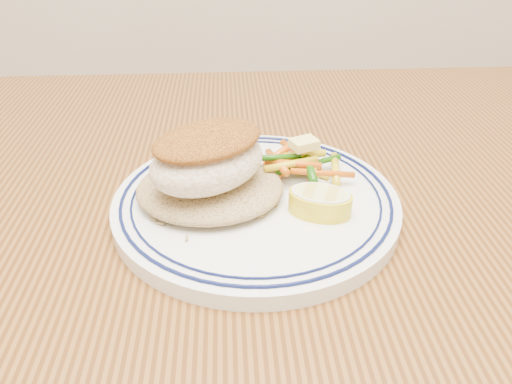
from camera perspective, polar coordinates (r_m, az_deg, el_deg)
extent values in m
cube|color=#4D2A0F|center=(0.45, 4.02, -7.35)|extent=(1.50, 0.90, 0.04)
cylinder|color=white|center=(0.47, 0.00, -1.31)|extent=(0.26, 0.26, 0.01)
torus|color=#0A113F|center=(0.46, 0.00, -0.42)|extent=(0.25, 0.25, 0.00)
torus|color=#0A113F|center=(0.46, 0.00, -0.42)|extent=(0.23, 0.23, 0.00)
ellipsoid|color=#95784A|center=(0.46, -5.27, 0.81)|extent=(0.14, 0.12, 0.03)
ellipsoid|color=beige|center=(0.43, -5.56, 3.36)|extent=(0.13, 0.12, 0.05)
ellipsoid|color=#8D4F16|center=(0.43, -5.56, 5.93)|extent=(0.12, 0.11, 0.02)
cylinder|color=gold|center=(0.50, 5.48, 2.56)|extent=(0.05, 0.04, 0.01)
cylinder|color=#1A500A|center=(0.51, 4.03, 3.58)|extent=(0.05, 0.03, 0.01)
cylinder|color=#D0560A|center=(0.51, 5.07, 3.66)|extent=(0.01, 0.05, 0.01)
cylinder|color=#D0560A|center=(0.49, 3.45, 2.31)|extent=(0.04, 0.03, 0.01)
cylinder|color=gold|center=(0.49, 9.05, 2.56)|extent=(0.02, 0.05, 0.01)
cylinder|color=#D0560A|center=(0.49, 3.76, 3.08)|extent=(0.05, 0.02, 0.01)
cylinder|color=#1A500A|center=(0.50, 6.54, 3.23)|extent=(0.06, 0.02, 0.01)
cylinder|color=#D0560A|center=(0.51, 4.91, 4.30)|extent=(0.03, 0.06, 0.01)
cylinder|color=#1A500A|center=(0.49, 6.32, 3.07)|extent=(0.01, 0.05, 0.01)
cylinder|color=#1A500A|center=(0.48, 3.54, 2.56)|extent=(0.06, 0.02, 0.01)
cylinder|color=#D0560A|center=(0.47, 7.63, 2.16)|extent=(0.06, 0.01, 0.01)
cylinder|color=#D0560A|center=(0.49, 2.43, 3.45)|extent=(0.02, 0.06, 0.01)
cylinder|color=gold|center=(0.50, 5.18, 4.22)|extent=(0.05, 0.01, 0.01)
cylinder|color=gold|center=(0.49, 4.78, 3.45)|extent=(0.04, 0.04, 0.01)
cylinder|color=#1A500A|center=(0.47, 6.18, 2.72)|extent=(0.01, 0.06, 0.01)
cylinder|color=#D0560A|center=(0.48, 4.54, 3.18)|extent=(0.05, 0.03, 0.01)
cylinder|color=gold|center=(0.47, 4.04, 3.20)|extent=(0.05, 0.02, 0.01)
cylinder|color=#D0560A|center=(0.48, 4.25, 3.27)|extent=(0.05, 0.02, 0.01)
cylinder|color=#D0560A|center=(0.50, 3.34, 4.84)|extent=(0.04, 0.04, 0.01)
cylinder|color=#1A500A|center=(0.48, 2.44, 3.98)|extent=(0.05, 0.02, 0.01)
cube|color=#F1E576|center=(0.49, 5.52, 5.51)|extent=(0.03, 0.03, 0.01)
torus|color=white|center=(0.43, 7.40, -0.12)|extent=(0.07, 0.07, 0.00)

